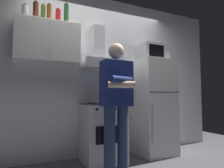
{
  "coord_description": "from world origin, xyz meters",
  "views": [
    {
      "loc": [
        -1.14,
        -2.52,
        0.96
      ],
      "look_at": [
        0.0,
        0.0,
        1.15
      ],
      "focal_mm": 31.14,
      "sensor_mm": 36.0,
      "label": 1
    }
  ],
  "objects_px": {
    "person_standing": "(117,102)",
    "bottle_rum_dark": "(36,11)",
    "cooking_pot": "(113,99)",
    "bottle_beer_brown": "(49,13)",
    "bottle_olive_oil": "(43,13)",
    "microwave": "(152,53)",
    "bottle_wine_green": "(66,14)",
    "stove_oven": "(102,132)",
    "bottle_soda_red": "(58,17)",
    "range_hood": "(100,58)",
    "upper_cabinet": "(48,43)",
    "bottle_canister_steel": "(25,13)",
    "refrigerator": "(153,107)"
  },
  "relations": [
    {
      "from": "range_hood",
      "to": "microwave",
      "type": "relative_size",
      "value": 1.56
    },
    {
      "from": "stove_oven",
      "to": "bottle_olive_oil",
      "type": "height_order",
      "value": "bottle_olive_oil"
    },
    {
      "from": "bottle_beer_brown",
      "to": "bottle_canister_steel",
      "type": "xyz_separation_m",
      "value": [
        -0.32,
        0.06,
        -0.02
      ]
    },
    {
      "from": "microwave",
      "to": "bottle_beer_brown",
      "type": "distance_m",
      "value": 1.8
    },
    {
      "from": "upper_cabinet",
      "to": "microwave",
      "type": "xyz_separation_m",
      "value": [
        1.75,
        -0.11,
        -0.01
      ]
    },
    {
      "from": "microwave",
      "to": "bottle_soda_red",
      "type": "distance_m",
      "value": 1.67
    },
    {
      "from": "range_hood",
      "to": "bottle_soda_red",
      "type": "relative_size",
      "value": 3.05
    },
    {
      "from": "bottle_canister_steel",
      "to": "microwave",
      "type": "bearing_deg",
      "value": -3.94
    },
    {
      "from": "refrigerator",
      "to": "bottle_canister_steel",
      "type": "xyz_separation_m",
      "value": [
        -2.07,
        0.16,
        1.35
      ]
    },
    {
      "from": "person_standing",
      "to": "bottle_rum_dark",
      "type": "bearing_deg",
      "value": 142.68
    },
    {
      "from": "bottle_wine_green",
      "to": "person_standing",
      "type": "bearing_deg",
      "value": -55.04
    },
    {
      "from": "refrigerator",
      "to": "bottle_rum_dark",
      "type": "bearing_deg",
      "value": 177.04
    },
    {
      "from": "stove_oven",
      "to": "bottle_olive_oil",
      "type": "distance_m",
      "value": 1.95
    },
    {
      "from": "bottle_olive_oil",
      "to": "bottle_soda_red",
      "type": "relative_size",
      "value": 1.05
    },
    {
      "from": "upper_cabinet",
      "to": "bottle_canister_steel",
      "type": "xyz_separation_m",
      "value": [
        -0.32,
        0.04,
        0.4
      ]
    },
    {
      "from": "bottle_beer_brown",
      "to": "bottle_olive_oil",
      "type": "bearing_deg",
      "value": 164.07
    },
    {
      "from": "bottle_wine_green",
      "to": "bottle_canister_steel",
      "type": "height_order",
      "value": "bottle_wine_green"
    },
    {
      "from": "microwave",
      "to": "cooking_pot",
      "type": "height_order",
      "value": "microwave"
    },
    {
      "from": "bottle_olive_oil",
      "to": "bottle_canister_steel",
      "type": "xyz_separation_m",
      "value": [
        -0.24,
        0.04,
        -0.02
      ]
    },
    {
      "from": "stove_oven",
      "to": "bottle_soda_red",
      "type": "relative_size",
      "value": 3.55
    },
    {
      "from": "range_hood",
      "to": "person_standing",
      "type": "distance_m",
      "value": 1.01
    },
    {
      "from": "stove_oven",
      "to": "bottle_beer_brown",
      "type": "relative_size",
      "value": 3.22
    },
    {
      "from": "bottle_canister_steel",
      "to": "stove_oven",
      "type": "bearing_deg",
      "value": -8.23
    },
    {
      "from": "bottle_olive_oil",
      "to": "bottle_rum_dark",
      "type": "bearing_deg",
      "value": -167.8
    },
    {
      "from": "upper_cabinet",
      "to": "refrigerator",
      "type": "bearing_deg",
      "value": -4.07
    },
    {
      "from": "cooking_pot",
      "to": "bottle_wine_green",
      "type": "distance_m",
      "value": 1.46
    },
    {
      "from": "person_standing",
      "to": "bottle_olive_oil",
      "type": "xyz_separation_m",
      "value": [
        -0.83,
        0.73,
        1.27
      ]
    },
    {
      "from": "bottle_olive_oil",
      "to": "upper_cabinet",
      "type": "bearing_deg",
      "value": 2.65
    },
    {
      "from": "range_hood",
      "to": "cooking_pot",
      "type": "relative_size",
      "value": 2.75
    },
    {
      "from": "upper_cabinet",
      "to": "range_hood",
      "type": "xyz_separation_m",
      "value": [
        0.8,
        0.0,
        -0.15
      ]
    },
    {
      "from": "upper_cabinet",
      "to": "bottle_olive_oil",
      "type": "distance_m",
      "value": 0.43
    },
    {
      "from": "microwave",
      "to": "cooking_pot",
      "type": "relative_size",
      "value": 1.76
    },
    {
      "from": "stove_oven",
      "to": "bottle_wine_green",
      "type": "bearing_deg",
      "value": 169.1
    },
    {
      "from": "upper_cabinet",
      "to": "bottle_beer_brown",
      "type": "height_order",
      "value": "bottle_beer_brown"
    },
    {
      "from": "bottle_wine_green",
      "to": "stove_oven",
      "type": "bearing_deg",
      "value": -10.9
    },
    {
      "from": "cooking_pot",
      "to": "bottle_beer_brown",
      "type": "height_order",
      "value": "bottle_beer_brown"
    },
    {
      "from": "bottle_wine_green",
      "to": "bottle_olive_oil",
      "type": "xyz_separation_m",
      "value": [
        -0.33,
        0.02,
        -0.04
      ]
    },
    {
      "from": "person_standing",
      "to": "bottle_soda_red",
      "type": "relative_size",
      "value": 6.66
    },
    {
      "from": "bottle_beer_brown",
      "to": "upper_cabinet",
      "type": "bearing_deg",
      "value": 100.12
    },
    {
      "from": "stove_oven",
      "to": "bottle_beer_brown",
      "type": "distance_m",
      "value": 1.92
    },
    {
      "from": "person_standing",
      "to": "cooking_pot",
      "type": "xyz_separation_m",
      "value": [
        0.18,
        0.49,
        0.03
      ]
    },
    {
      "from": "range_hood",
      "to": "bottle_wine_green",
      "type": "xyz_separation_m",
      "value": [
        -0.55,
        -0.02,
        0.61
      ]
    },
    {
      "from": "upper_cabinet",
      "to": "bottle_rum_dark",
      "type": "bearing_deg",
      "value": -171.86
    },
    {
      "from": "person_standing",
      "to": "bottle_olive_oil",
      "type": "distance_m",
      "value": 1.68
    },
    {
      "from": "microwave",
      "to": "bottle_canister_steel",
      "type": "distance_m",
      "value": 2.11
    },
    {
      "from": "range_hood",
      "to": "bottle_olive_oil",
      "type": "distance_m",
      "value": 1.05
    },
    {
      "from": "microwave",
      "to": "person_standing",
      "type": "relative_size",
      "value": 0.29
    },
    {
      "from": "bottle_rum_dark",
      "to": "cooking_pot",
      "type": "bearing_deg",
      "value": -11.22
    },
    {
      "from": "bottle_wine_green",
      "to": "range_hood",
      "type": "bearing_deg",
      "value": 2.22
    },
    {
      "from": "stove_oven",
      "to": "bottle_soda_red",
      "type": "bearing_deg",
      "value": 167.02
    }
  ]
}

